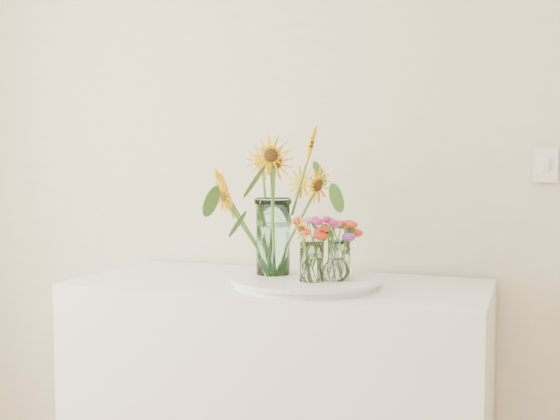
% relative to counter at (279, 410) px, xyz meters
% --- Properties ---
extents(counter, '(1.40, 0.60, 0.90)m').
position_rel_counter_xyz_m(counter, '(0.00, 0.00, 0.00)').
color(counter, white).
rests_on(counter, ground_plane).
extents(tray, '(0.47, 0.47, 0.02)m').
position_rel_counter_xyz_m(tray, '(0.12, -0.06, 0.46)').
color(tray, white).
rests_on(tray, counter).
extents(mason_jar, '(0.13, 0.13, 0.27)m').
position_rel_counter_xyz_m(mason_jar, '(-0.01, -0.03, 0.61)').
color(mason_jar, '#C2F7ED').
rests_on(mason_jar, tray).
extents(sunflower_bouquet, '(0.80, 0.80, 0.51)m').
position_rel_counter_xyz_m(sunflower_bouquet, '(-0.01, -0.03, 0.73)').
color(sunflower_bouquet, '#F2AF05').
rests_on(sunflower_bouquet, tray).
extents(small_vase_a, '(0.10, 0.10, 0.13)m').
position_rel_counter_xyz_m(small_vase_a, '(0.16, -0.12, 0.54)').
color(small_vase_a, white).
rests_on(small_vase_a, tray).
extents(wildflower_posy_a, '(0.17, 0.17, 0.22)m').
position_rel_counter_xyz_m(wildflower_posy_a, '(0.16, -0.12, 0.59)').
color(wildflower_posy_a, red).
rests_on(wildflower_posy_a, tray).
extents(small_vase_b, '(0.09, 0.09, 0.13)m').
position_rel_counter_xyz_m(small_vase_b, '(0.23, -0.08, 0.54)').
color(small_vase_b, white).
rests_on(small_vase_b, tray).
extents(wildflower_posy_b, '(0.19, 0.19, 0.22)m').
position_rel_counter_xyz_m(wildflower_posy_b, '(0.23, -0.08, 0.58)').
color(wildflower_posy_b, red).
rests_on(wildflower_posy_b, tray).
extents(small_vase_c, '(0.09, 0.09, 0.12)m').
position_rel_counter_xyz_m(small_vase_c, '(0.21, 0.02, 0.54)').
color(small_vase_c, white).
rests_on(small_vase_c, tray).
extents(wildflower_posy_c, '(0.21, 0.21, 0.21)m').
position_rel_counter_xyz_m(wildflower_posy_c, '(0.21, 0.02, 0.58)').
color(wildflower_posy_c, red).
rests_on(wildflower_posy_c, tray).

